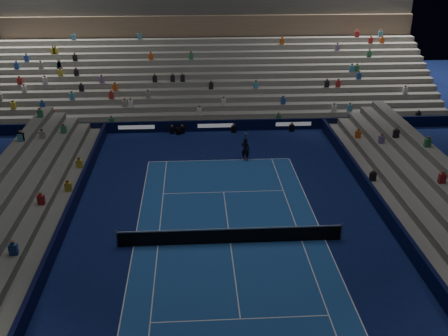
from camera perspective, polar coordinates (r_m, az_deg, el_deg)
ground at (r=29.81m, az=0.71°, el=-8.29°), size 90.00×90.00×0.00m
court_surface at (r=29.81m, az=0.71°, el=-8.28°), size 10.97×23.77×0.01m
sponsor_barrier_far at (r=46.27m, az=-0.94°, el=4.70°), size 44.00×0.25×1.00m
sponsor_barrier_east at (r=31.68m, az=18.61°, el=-6.52°), size 0.25×37.00×1.00m
sponsor_barrier_west at (r=30.51m, az=-17.95°, el=-7.69°), size 0.25×37.00×1.00m
grandstand_main at (r=54.46m, az=-1.42°, el=10.89°), size 44.00×15.20×11.20m
tennis_net at (r=29.54m, az=0.71°, el=-7.46°), size 12.90×0.10×1.10m
tennis_player at (r=40.00m, az=2.37°, el=2.09°), size 0.79×0.67×1.85m
broadcast_camera at (r=45.78m, az=-4.99°, el=4.12°), size 0.49×0.91×0.58m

